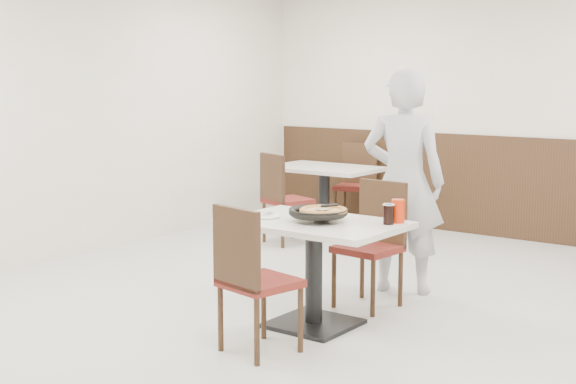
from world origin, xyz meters
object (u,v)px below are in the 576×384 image
Objects in this scene: pizza at (323,213)px; bg_chair_left_near at (288,198)px; cola_glass at (389,215)px; chair_far at (368,246)px; bg_table_left at (324,200)px; red_cup at (398,211)px; side_plate at (266,216)px; main_table at (314,274)px; bg_chair_left_far at (355,185)px; pizza_pan at (318,215)px; diner_person at (404,182)px; chair_near at (260,279)px.

bg_chair_left_near is (-1.91, 2.13, -0.34)m from pizza.
cola_glass is 3.03m from bg_chair_left_near.
bg_chair_left_near is (-1.89, 1.51, 0.00)m from chair_far.
chair_far reaches higher than bg_table_left.
cola_glass is 0.10m from red_cup.
side_plate is at bearing 65.66° from chair_far.
bg_chair_left_near is (-0.01, -0.65, 0.10)m from bg_table_left.
bg_chair_left_far is at bearing 117.94° from main_table.
chair_far is 3.36m from bg_chair_left_far.
chair_far is 5.94× the size of red_cup.
red_cup is at bearing -18.77° from bg_chair_left_near.
red_cup reaches higher than cola_glass.
diner_person is (0.01, 1.19, 0.11)m from pizza_pan.
side_plate is 0.10× the size of diner_person.
cola_glass is (0.47, 0.20, 0.44)m from main_table.
pizza is at bearing -154.09° from cola_glass.
main_table is 0.73m from red_cup.
chair_far is 0.71m from pizza_pan.
bg_chair_left_far is at bearing 112.69° from side_plate.
bg_chair_left_near is (-1.87, 2.77, 0.00)m from chair_near.
chair_near is 1.09m from red_cup.
side_plate is 1.17× the size of red_cup.
chair_near reaches higher than red_cup.
pizza is at bearing 13.67° from side_plate.
cola_glass reaches higher than bg_table_left.
main_table is 0.52m from side_plate.
red_cup is (0.84, 0.39, 0.07)m from side_plate.
main_table is 0.65m from chair_near.
bg_chair_left_far reaches higher than bg_table_left.
bg_table_left is (-2.31, 2.50, -0.45)m from red_cup.
bg_table_left is at bearing 108.53° from bg_chair_left_near.
red_cup is 2.99m from bg_chair_left_near.
diner_person reaches higher than bg_chair_left_near.
main_table is at bearing -157.49° from cola_glass.
chair_near is 0.71m from pizza_pan.
chair_far is 2.61× the size of pizza_pan.
red_cup is 3.44m from bg_table_left.
pizza is 0.43m from side_plate.
pizza_pan is at bearing -56.40° from bg_table_left.
pizza is 1.56× the size of side_plate.
side_plate is at bearing -36.66° from bg_chair_left_near.
diner_person is 2.15m from bg_chair_left_near.
main_table is at bearing -56.90° from bg_table_left.
chair_near is 0.79× the size of bg_table_left.
bg_table_left is 0.66m from bg_chair_left_near.
diner_person is 1.50× the size of bg_table_left.
main_table is 0.67× the size of diner_person.
bg_table_left is at bearing 124.21° from pizza.
cola_glass is at bearing 138.76° from chair_far.
chair_near is at bearing -54.95° from side_plate.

